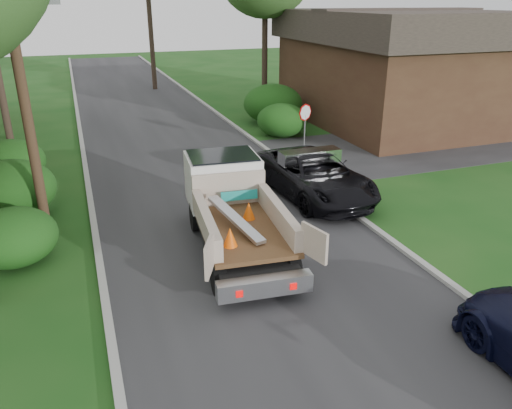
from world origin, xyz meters
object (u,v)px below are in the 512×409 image
object	(u,v)px
black_pickup	(314,175)
utility_pole	(17,58)
stop_sign	(305,120)
house_right	(394,66)
flatbed_truck	(230,199)

from	to	relation	value
black_pickup	utility_pole	bearing A→B (deg)	174.54
stop_sign	utility_pole	xyz separation A→B (m)	(-10.68, -4.02, 3.40)
utility_pole	house_right	xyz separation A→B (m)	(18.48, 9.02, -2.01)
flatbed_truck	black_pickup	world-z (taller)	flatbed_truck
stop_sign	house_right	distance (m)	9.37
utility_pole	house_right	size ratio (longest dim) A/B	0.77
stop_sign	house_right	world-z (taller)	house_right
utility_pole	house_right	world-z (taller)	utility_pole
stop_sign	house_right	bearing A→B (deg)	32.66
stop_sign	utility_pole	size ratio (longest dim) A/B	0.25
flatbed_truck	black_pickup	bearing A→B (deg)	36.03
house_right	flatbed_truck	size ratio (longest dim) A/B	2.08
stop_sign	utility_pole	bearing A→B (deg)	-159.38
flatbed_truck	black_pickup	distance (m)	4.51
utility_pole	flatbed_truck	world-z (taller)	utility_pole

